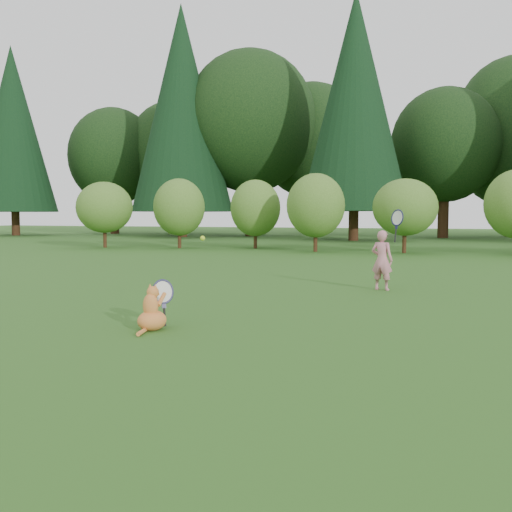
% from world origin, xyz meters
% --- Properties ---
extents(ground, '(100.00, 100.00, 0.00)m').
position_xyz_m(ground, '(0.00, 0.00, 0.00)').
color(ground, '#235317').
rests_on(ground, ground).
extents(shrub_row, '(28.00, 3.00, 2.80)m').
position_xyz_m(shrub_row, '(0.00, 13.00, 1.40)').
color(shrub_row, '#406820').
rests_on(shrub_row, ground).
extents(woodland_backdrop, '(48.00, 10.00, 15.00)m').
position_xyz_m(woodland_backdrop, '(0.00, 23.00, 7.50)').
color(woodland_backdrop, black).
rests_on(woodland_backdrop, ground).
extents(child, '(0.61, 0.41, 1.56)m').
position_xyz_m(child, '(1.77, 2.94, 0.55)').
color(child, '#D07C8B').
rests_on(child, ground).
extents(cat, '(0.42, 0.76, 0.70)m').
position_xyz_m(cat, '(-0.26, -1.43, 0.27)').
color(cat, '#CE5927').
rests_on(cat, ground).
extents(tennis_ball, '(0.07, 0.07, 0.07)m').
position_xyz_m(tennis_ball, '(-0.25, -0.09, 0.99)').
color(tennis_ball, '#B2CF18').
rests_on(tennis_ball, ground).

